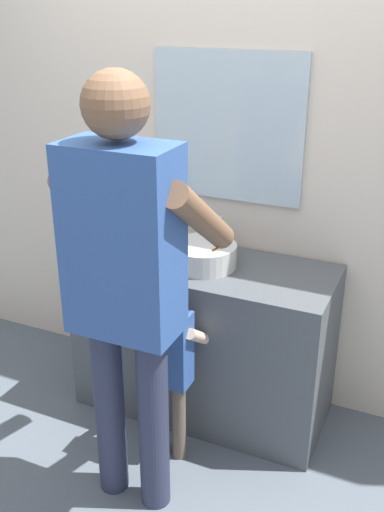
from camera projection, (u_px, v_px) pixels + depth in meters
The scene contains 8 objects.
ground_plane at pixel (180, 438), 2.93m from camera, with size 14.00×14.00×0.00m, color slate.
back_wall at pixel (231, 143), 2.91m from camera, with size 4.40×0.10×2.70m.
vanity_cabinet at pixel (204, 338), 3.02m from camera, with size 1.27×0.54×0.83m, color #4C5156.
sink_basin at pixel (203, 255), 2.82m from camera, with size 0.32×0.32×0.11m.
faucet at pixel (219, 236), 2.97m from camera, with size 0.18×0.14×0.18m.
toothbrush_cup at pixel (132, 243), 2.96m from camera, with size 0.07×0.07×0.21m.
child_toddler at pixel (169, 357), 2.64m from camera, with size 0.28×0.28×0.89m.
adult_parent at pixel (126, 268), 2.20m from camera, with size 0.56×0.58×1.80m.
Camera 1 is at (1.01, -2.10, 2.00)m, focal length 41.41 mm.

